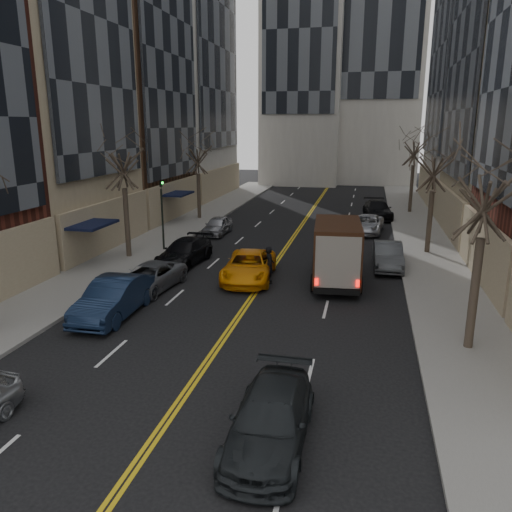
{
  "coord_description": "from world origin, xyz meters",
  "views": [
    {
      "loc": [
        5.0,
        -6.61,
        7.83
      ],
      "look_at": [
        0.36,
        14.09,
        2.2
      ],
      "focal_mm": 35.0,
      "sensor_mm": 36.0,
      "label": 1
    }
  ],
  "objects_px": {
    "ups_truck": "(337,252)",
    "taxi": "(249,266)",
    "pedestrian": "(270,265)",
    "observer_sedan": "(270,419)"
  },
  "relations": [
    {
      "from": "taxi",
      "to": "pedestrian",
      "type": "bearing_deg",
      "value": -16.16
    },
    {
      "from": "ups_truck",
      "to": "pedestrian",
      "type": "xyz_separation_m",
      "value": [
        -3.29,
        -0.66,
        -0.68
      ]
    },
    {
      "from": "ups_truck",
      "to": "observer_sedan",
      "type": "xyz_separation_m",
      "value": [
        -0.71,
        -13.65,
        -0.94
      ]
    },
    {
      "from": "ups_truck",
      "to": "taxi",
      "type": "relative_size",
      "value": 1.16
    },
    {
      "from": "ups_truck",
      "to": "taxi",
      "type": "xyz_separation_m",
      "value": [
        -4.42,
        -0.44,
        -0.89
      ]
    },
    {
      "from": "pedestrian",
      "to": "observer_sedan",
      "type": "bearing_deg",
      "value": 172.83
    },
    {
      "from": "observer_sedan",
      "to": "pedestrian",
      "type": "relative_size",
      "value": 2.48
    },
    {
      "from": "observer_sedan",
      "to": "taxi",
      "type": "height_order",
      "value": "taxi"
    },
    {
      "from": "observer_sedan",
      "to": "taxi",
      "type": "xyz_separation_m",
      "value": [
        -3.71,
        13.22,
        0.05
      ]
    },
    {
      "from": "taxi",
      "to": "pedestrian",
      "type": "xyz_separation_m",
      "value": [
        1.13,
        -0.23,
        0.22
      ]
    }
  ]
}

